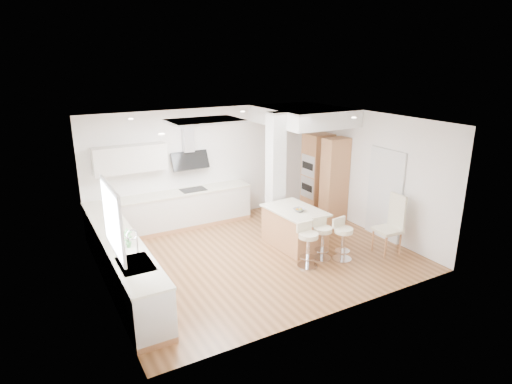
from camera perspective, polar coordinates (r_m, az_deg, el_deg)
ground at (r=9.07m, az=-0.02°, el=-8.30°), size 6.00×6.00×0.00m
ceiling at (r=9.07m, az=-0.02°, el=-8.30°), size 6.00×5.00×0.02m
wall_back at (r=10.73m, az=-6.57°, el=3.64°), size 6.00×0.04×2.80m
wall_left at (r=7.63m, az=-20.11°, el=-3.12°), size 0.04×5.00×2.80m
wall_right at (r=10.30m, az=14.72°, el=2.59°), size 0.04×5.00×2.80m
skylight at (r=8.44m, az=-6.79°, el=9.36°), size 4.10×2.10×0.06m
window_left at (r=6.70m, az=-18.66°, el=-3.12°), size 0.06×1.28×1.07m
doorway_right at (r=9.99m, az=16.79°, el=-0.44°), size 0.05×1.00×2.10m
counter_left at (r=8.24m, az=-17.64°, el=-8.43°), size 0.63×4.50×1.35m
counter_back at (r=10.37m, az=-10.49°, el=-1.09°), size 3.62×0.63×2.50m
pillar at (r=9.85m, az=2.62°, el=2.49°), size 0.35×0.35×2.80m
soffit at (r=10.56m, az=6.32°, el=10.06°), size 1.78×2.20×0.40m
oven_column at (r=11.07m, az=9.01°, el=2.10°), size 0.63×1.21×2.10m
peninsula at (r=9.35m, az=5.15°, el=-4.71°), size 1.00×1.44×0.91m
bar_stool_a at (r=8.44m, az=6.89°, el=-6.71°), size 0.41×0.41×0.90m
bar_stool_b at (r=8.81m, az=8.79°, el=-5.85°), size 0.41×0.41×0.87m
bar_stool_c at (r=8.84m, az=11.46°, el=-5.90°), size 0.44×0.44×0.87m
dining_chair at (r=9.37m, az=17.71°, el=-3.83°), size 0.52×0.52×1.26m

